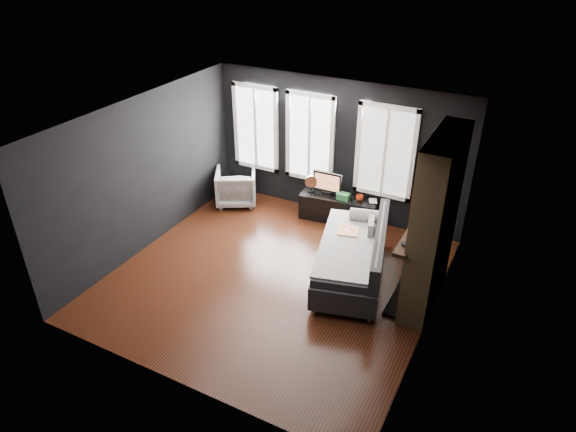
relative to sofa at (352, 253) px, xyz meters
The scene contains 18 objects.
floor 1.34m from the sofa, 151.39° to the right, with size 5.00×5.00×0.00m, color black.
ceiling 2.55m from the sofa, 151.39° to the right, with size 5.00×5.00×0.00m, color white.
wall_back 2.36m from the sofa, 120.07° to the left, with size 5.00×0.02×2.70m, color black.
wall_left 3.75m from the sofa, behind, with size 0.02×5.00×2.70m, color black.
wall_right 1.75m from the sofa, 23.20° to the right, with size 0.02×5.00×2.70m, color black.
windows 3.08m from the sofa, 129.81° to the left, with size 4.00×0.16×1.76m, color white, non-canonical shape.
fireplace 1.48m from the sofa, ahead, with size 0.70×1.62×2.70m, color #93724C, non-canonical shape.
sofa is the anchor object (origin of this frame).
stripe_pillow 0.52m from the sofa, 73.64° to the left, with size 0.09×0.39×0.39m, color gray.
armchair 3.33m from the sofa, 156.51° to the left, with size 0.79×0.74×0.81m, color silver.
media_console 1.88m from the sofa, 118.76° to the left, with size 1.49×0.47×0.51m, color black, non-canonical shape.
monitor 2.02m from the sofa, 125.26° to the left, with size 0.59×0.13×0.52m, color black, non-canonical shape.
desk_fan 2.16m from the sofa, 132.92° to the left, with size 0.25×0.25×0.36m, color gray, non-canonical shape.
mug 1.75m from the sofa, 106.61° to the left, with size 0.14×0.11×0.14m, color red.
book 1.77m from the sofa, 100.79° to the left, with size 0.15×0.02×0.20m, color gray.
storage_box 1.77m from the sofa, 116.78° to the left, with size 0.23×0.15×0.13m, color #2C7B3A.
mantel_vase 1.35m from the sofa, 25.35° to the left, with size 0.20×0.21×0.20m, color yellow.
mantel_clock 1.34m from the sofa, 30.07° to the right, with size 0.11×0.11×0.04m, color black.
Camera 1 is at (3.35, -5.94, 5.11)m, focal length 32.00 mm.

